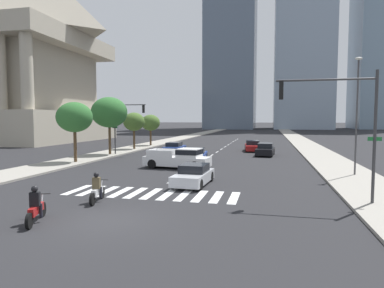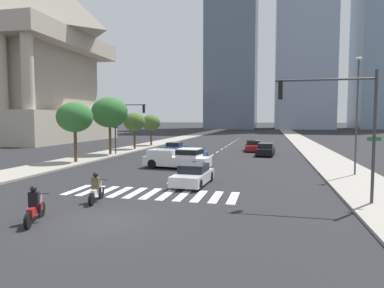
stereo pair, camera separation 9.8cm
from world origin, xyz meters
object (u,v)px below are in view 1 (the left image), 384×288
object	(u,v)px
street_tree_third	(134,122)
street_tree_nearest	(74,117)
sedan_black_0	(265,150)
sedan_red_4	(253,146)
motorcycle_trailing	(36,208)
street_tree_second	(109,112)
traffic_signal_near	(338,113)
sedan_silver_3	(194,175)
street_lamp_east	(357,108)
sedan_blue_1	(174,148)
street_tree_fourth	(150,123)
sedan_blue_2	(197,155)
traffic_signal_far	(126,118)
motorcycle_lead	(97,190)
pickup_truck	(180,159)

from	to	relation	value
street_tree_third	street_tree_nearest	bearing A→B (deg)	-90.00
sedan_black_0	sedan_red_4	world-z (taller)	sedan_black_0
motorcycle_trailing	street_tree_nearest	distance (m)	18.71
sedan_red_4	street_tree_second	bearing A→B (deg)	-65.97
motorcycle_trailing	traffic_signal_near	size ratio (longest dim) A/B	0.35
sedan_silver_3	street_lamp_east	world-z (taller)	street_lamp_east
sedan_silver_3	sedan_blue_1	bearing A→B (deg)	-157.89
street_tree_fourth	sedan_silver_3	bearing A→B (deg)	-65.22
sedan_blue_2	sedan_silver_3	world-z (taller)	sedan_silver_3
sedan_blue_1	traffic_signal_far	xyz separation A→B (m)	(-4.40, -4.29, 3.56)
sedan_red_4	motorcycle_trailing	bearing A→B (deg)	-17.75
motorcycle_trailing	street_tree_third	size ratio (longest dim) A/B	0.45
motorcycle_lead	traffic_signal_near	size ratio (longest dim) A/B	0.34
pickup_truck	traffic_signal_near	bearing A→B (deg)	-36.29
sedan_silver_3	traffic_signal_near	world-z (taller)	traffic_signal_near
sedan_black_0	pickup_truck	bearing A→B (deg)	-25.45
sedan_red_4	traffic_signal_far	world-z (taller)	traffic_signal_far
motorcycle_lead	street_lamp_east	xyz separation A→B (m)	(14.16, 10.71, 4.27)
sedan_black_0	street_tree_second	bearing A→B (deg)	-72.46
sedan_blue_2	motorcycle_lead	bearing A→B (deg)	169.89
sedan_blue_2	sedan_silver_3	xyz separation A→B (m)	(2.36, -12.03, 0.02)
sedan_red_4	street_lamp_east	world-z (taller)	street_lamp_east
street_tree_fourth	traffic_signal_near	bearing A→B (deg)	-56.47
sedan_blue_1	street_tree_third	bearing A→B (deg)	71.30
sedan_black_0	street_tree_fourth	size ratio (longest dim) A/B	1.00
street_lamp_east	motorcycle_trailing	bearing A→B (deg)	-136.18
sedan_red_4	traffic_signal_near	bearing A→B (deg)	5.54
pickup_truck	sedan_silver_3	size ratio (longest dim) A/B	1.31
pickup_truck	street_tree_nearest	xyz separation A→B (m)	(-10.19, 0.91, 3.41)
street_lamp_east	street_tree_third	distance (m)	28.23
motorcycle_trailing	street_tree_third	distance (m)	31.51
sedan_red_4	street_lamp_east	bearing A→B (deg)	18.73
street_lamp_east	pickup_truck	bearing A→B (deg)	175.00
traffic_signal_far	street_tree_fourth	size ratio (longest dim) A/B	1.29
sedan_red_4	street_tree_third	size ratio (longest dim) A/B	0.93
sedan_blue_1	sedan_blue_2	xyz separation A→B (m)	(4.28, -7.10, -0.02)
sedan_blue_1	street_tree_nearest	world-z (taller)	street_tree_nearest
traffic_signal_near	sedan_black_0	bearing A→B (deg)	-80.75
traffic_signal_near	sedan_blue_1	bearing A→B (deg)	-57.32
pickup_truck	traffic_signal_near	distance (m)	14.55
motorcycle_lead	traffic_signal_near	world-z (taller)	traffic_signal_near
street_tree_third	traffic_signal_near	bearing A→B (deg)	-50.14
street_tree_nearest	street_tree_third	xyz separation A→B (m)	(-0.00, 13.89, -0.52)
motorcycle_trailing	sedan_red_4	world-z (taller)	motorcycle_trailing
sedan_silver_3	street_tree_third	xyz separation A→B (m)	(-12.78, 21.32, 3.12)
sedan_black_0	sedan_blue_2	world-z (taller)	sedan_black_0
motorcycle_lead	motorcycle_trailing	xyz separation A→B (m)	(-0.70, -3.55, -0.00)
sedan_red_4	street_tree_second	world-z (taller)	street_tree_second
sedan_red_4	traffic_signal_near	xyz separation A→B (m)	(5.12, -26.19, 3.76)
sedan_blue_2	street_tree_fourth	xyz separation A→B (m)	(-10.42, 15.66, 2.95)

